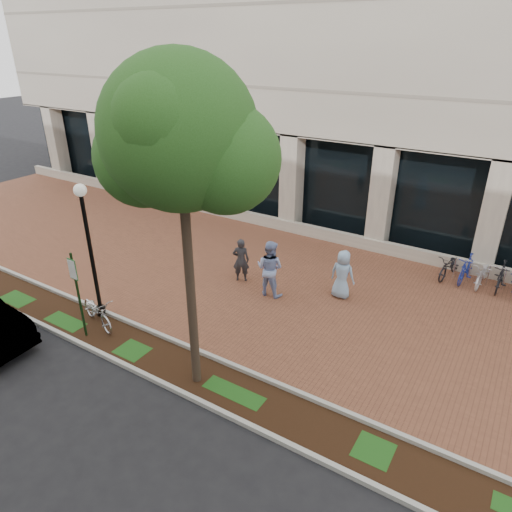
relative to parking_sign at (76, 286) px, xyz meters
The scene contains 13 objects.
ground 6.62m from the parking_sign, 61.00° to the left, with size 120.00×120.00×0.00m, color black.
brick_plaza 6.62m from the parking_sign, 61.00° to the left, with size 40.00×9.00×0.01m, color brown.
planting_strip 3.55m from the parking_sign, ahead, with size 40.00×1.50×0.01m, color black.
curb_plaza_side 3.67m from the parking_sign, 19.60° to the left, with size 40.00×0.12×0.12m, color #ADADA3.
curb_street_side 3.52m from the parking_sign, ahead, with size 40.00×0.12×0.12m, color #ADADA3.
parking_sign is the anchor object (origin of this frame).
lamppost 1.33m from the parking_sign, 116.09° to the left, with size 0.36×0.36×4.23m.
street_tree 5.85m from the parking_sign, ahead, with size 3.78×3.15×7.74m.
locked_bicycle 1.34m from the parking_sign, 100.24° to the left, with size 0.63×1.81×0.95m, color #B5B6BA.
pedestrian_left 5.62m from the parking_sign, 69.18° to the left, with size 0.59×0.38×1.61m, color #29292E.
pedestrian_mid 5.96m from the parking_sign, 55.94° to the left, with size 0.94×0.74×1.94m, color #93A7DB.
pedestrian_right 8.14m from the parking_sign, 47.96° to the left, with size 0.82×0.53×1.67m, color #91B5D8.
bike_rack_cluster 13.43m from the parking_sign, 44.48° to the left, with size 3.48×1.76×0.98m.
Camera 1 is at (6.89, -12.27, 7.85)m, focal length 32.00 mm.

